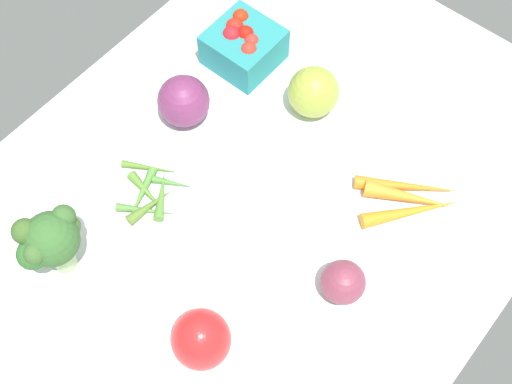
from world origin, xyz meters
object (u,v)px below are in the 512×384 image
(heirloom_tomato_green, at_px, (314,92))
(okra_pile, at_px, (151,195))
(red_onion_near_basket, at_px, (184,101))
(broccoli_head, at_px, (49,241))
(red_onion_center, at_px, (343,282))
(berry_basket, at_px, (243,45))
(bell_pepper_red, at_px, (201,339))
(carrot_bunch, at_px, (410,199))

(heirloom_tomato_green, distance_m, okra_pile, 0.30)
(red_onion_near_basket, distance_m, broccoli_head, 0.31)
(red_onion_center, bearing_deg, heirloom_tomato_green, -135.20)
(berry_basket, bearing_deg, bell_pepper_red, 33.98)
(carrot_bunch, bearing_deg, broccoli_head, -39.22)
(broccoli_head, bearing_deg, red_onion_center, 123.86)
(heirloom_tomato_green, height_order, red_onion_near_basket, same)
(carrot_bunch, bearing_deg, berry_basket, -98.05)
(bell_pepper_red, distance_m, broccoli_head, 0.25)
(carrot_bunch, bearing_deg, okra_pile, -51.73)
(red_onion_near_basket, distance_m, berry_basket, 0.15)
(berry_basket, bearing_deg, carrot_bunch, 81.95)
(okra_pile, height_order, broccoli_head, broccoli_head)
(carrot_bunch, bearing_deg, red_onion_center, 1.33)
(okra_pile, relative_size, berry_basket, 1.19)
(red_onion_near_basket, bearing_deg, heirloom_tomato_green, 134.71)
(heirloom_tomato_green, distance_m, carrot_bunch, 0.23)
(bell_pepper_red, bearing_deg, carrot_bunch, 166.38)
(bell_pepper_red, relative_size, broccoli_head, 0.77)
(bell_pepper_red, xyz_separation_m, red_onion_center, (-0.19, 0.09, -0.02))
(red_onion_near_basket, bearing_deg, carrot_bunch, 104.95)
(heirloom_tomato_green, xyz_separation_m, bell_pepper_red, (0.42, 0.13, 0.01))
(heirloom_tomato_green, distance_m, broccoli_head, 0.47)
(bell_pepper_red, relative_size, red_onion_near_basket, 1.13)
(heirloom_tomato_green, bearing_deg, red_onion_center, 44.80)
(heirloom_tomato_green, xyz_separation_m, broccoli_head, (0.45, -0.11, 0.04))
(heirloom_tomato_green, bearing_deg, carrot_bunch, 77.92)
(carrot_bunch, bearing_deg, bell_pepper_red, -13.62)
(red_onion_center, bearing_deg, okra_pile, -78.63)
(bell_pepper_red, height_order, broccoli_head, broccoli_head)
(okra_pile, relative_size, red_onion_near_basket, 1.55)
(red_onion_center, bearing_deg, berry_basket, -121.67)
(berry_basket, distance_m, red_onion_center, 0.44)
(bell_pepper_red, bearing_deg, broccoli_head, -81.59)
(heirloom_tomato_green, height_order, bell_pepper_red, bell_pepper_red)
(heirloom_tomato_green, relative_size, berry_basket, 0.76)
(bell_pepper_red, bearing_deg, okra_pile, -119.93)
(bell_pepper_red, relative_size, carrot_bunch, 0.60)
(okra_pile, height_order, berry_basket, berry_basket)
(red_onion_near_basket, relative_size, berry_basket, 0.77)
(bell_pepper_red, distance_m, carrot_bunch, 0.38)
(berry_basket, distance_m, broccoli_head, 0.46)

